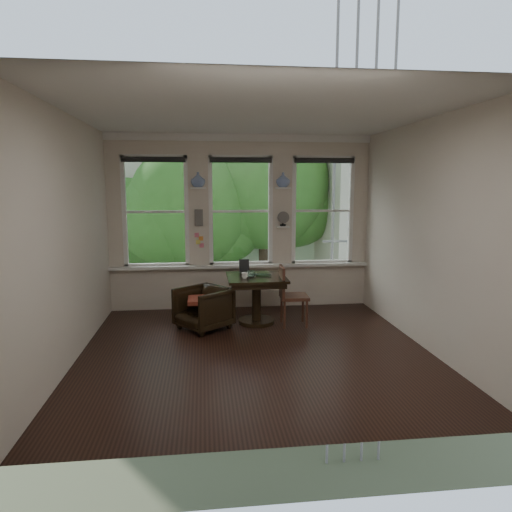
{
  "coord_description": "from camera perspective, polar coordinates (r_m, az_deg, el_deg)",
  "views": [
    {
      "loc": [
        -0.65,
        -5.68,
        2.14
      ],
      "look_at": [
        0.11,
        0.9,
        1.12
      ],
      "focal_mm": 32.0,
      "sensor_mm": 36.0,
      "label": 1
    }
  ],
  "objects": [
    {
      "name": "laptop",
      "position": [
        7.05,
        0.52,
        -2.47
      ],
      "size": [
        0.38,
        0.29,
        0.03
      ],
      "primitive_type": "imported",
      "rotation": [
        0.0,
        0.0,
        -0.24
      ],
      "color": "black",
      "rests_on": "table"
    },
    {
      "name": "vase_right",
      "position": [
        7.95,
        3.4,
        9.48
      ],
      "size": [
        0.24,
        0.24,
        0.25
      ],
      "primitive_type": "imported",
      "color": "silver",
      "rests_on": "shelf_right"
    },
    {
      "name": "ground",
      "position": [
        6.1,
        -0.08,
        -11.75
      ],
      "size": [
        4.5,
        4.5,
        0.0
      ],
      "primitive_type": "plane",
      "color": "black",
      "rests_on": "ground"
    },
    {
      "name": "tablet",
      "position": [
        7.33,
        -1.49,
        -1.27
      ],
      "size": [
        0.16,
        0.08,
        0.22
      ],
      "primitive_type": "cube",
      "rotation": [
        -0.26,
        0.0,
        0.02
      ],
      "color": "black",
      "rests_on": "table"
    },
    {
      "name": "window_left",
      "position": [
        7.98,
        -12.41,
        5.42
      ],
      "size": [
        1.1,
        0.12,
        1.9
      ],
      "primitive_type": null,
      "color": "white",
      "rests_on": "ground"
    },
    {
      "name": "cushion_red",
      "position": [
        6.89,
        -6.63,
        -5.47
      ],
      "size": [
        0.45,
        0.45,
        0.06
      ],
      "primitive_type": "cube",
      "color": "maroon",
      "rests_on": "armchair_left"
    },
    {
      "name": "mug",
      "position": [
        6.91,
        -1.43,
        -2.45
      ],
      "size": [
        0.1,
        0.1,
        0.09
      ],
      "primitive_type": "imported",
      "rotation": [
        0.0,
        0.0,
        0.03
      ],
      "color": "white",
      "rests_on": "table"
    },
    {
      "name": "armchair_left",
      "position": [
        6.93,
        -6.61,
        -6.51
      ],
      "size": [
        0.97,
        0.97,
        0.64
      ],
      "primitive_type": "imported",
      "rotation": [
        0.0,
        0.0,
        -0.89
      ],
      "color": "black",
      "rests_on": "ground"
    },
    {
      "name": "drinking_glass",
      "position": [
        6.98,
        -0.62,
        -2.28
      ],
      "size": [
        0.16,
        0.16,
        0.1
      ],
      "primitive_type": "imported",
      "rotation": [
        0.0,
        0.0,
        -0.26
      ],
      "color": "white",
      "rests_on": "table"
    },
    {
      "name": "intercom",
      "position": [
        7.88,
        -7.17,
        4.79
      ],
      "size": [
        0.14,
        0.06,
        0.28
      ],
      "primitive_type": "cube",
      "color": "#59544F",
      "rests_on": "ground"
    },
    {
      "name": "side_chair_right",
      "position": [
        7.06,
        4.78,
        -5.02
      ],
      "size": [
        0.44,
        0.44,
        0.92
      ],
      "primitive_type": null,
      "rotation": [
        0.0,
        0.0,
        1.53
      ],
      "color": "#3F2116",
      "rests_on": "ground"
    },
    {
      "name": "vase_left",
      "position": [
        7.83,
        -7.26,
        9.44
      ],
      "size": [
        0.24,
        0.24,
        0.25
      ],
      "primitive_type": "imported",
      "color": "silver",
      "rests_on": "shelf_left"
    },
    {
      "name": "wall_back",
      "position": [
        7.98,
        -1.92,
        4.18
      ],
      "size": [
        4.5,
        0.0,
        4.5
      ],
      "primitive_type": "plane",
      "rotation": [
        1.57,
        0.0,
        0.0
      ],
      "color": "beige",
      "rests_on": "ground"
    },
    {
      "name": "table",
      "position": [
        7.15,
        0.05,
        -5.5
      ],
      "size": [
        0.9,
        0.9,
        0.75
      ],
      "primitive_type": null,
      "color": "black",
      "rests_on": "ground"
    },
    {
      "name": "desk_fan",
      "position": [
        7.95,
        3.38,
        4.37
      ],
      "size": [
        0.2,
        0.2,
        0.24
      ],
      "primitive_type": null,
      "color": "#59544F",
      "rests_on": "ground"
    },
    {
      "name": "window_right",
      "position": [
        8.21,
        8.26,
        5.62
      ],
      "size": [
        1.1,
        0.12,
        1.9
      ],
      "primitive_type": null,
      "color": "white",
      "rests_on": "ground"
    },
    {
      "name": "wall_left",
      "position": [
        5.93,
        -22.23,
        1.94
      ],
      "size": [
        0.0,
        4.5,
        4.5
      ],
      "primitive_type": "plane",
      "rotation": [
        1.57,
        0.0,
        1.57
      ],
      "color": "beige",
      "rests_on": "ground"
    },
    {
      "name": "shelf_left",
      "position": [
        7.83,
        -7.24,
        8.42
      ],
      "size": [
        0.26,
        0.16,
        0.03
      ],
      "primitive_type": "cube",
      "color": "white",
      "rests_on": "ground"
    },
    {
      "name": "wall_front",
      "position": [
        3.55,
        4.06,
        -1.64
      ],
      "size": [
        4.5,
        0.0,
        4.5
      ],
      "primitive_type": "plane",
      "rotation": [
        -1.57,
        0.0,
        0.0
      ],
      "color": "beige",
      "rests_on": "ground"
    },
    {
      "name": "papers",
      "position": [
        7.18,
        -0.84,
        -2.37
      ],
      "size": [
        0.27,
        0.33,
        0.0
      ],
      "primitive_type": "cube",
      "rotation": [
        0.0,
        0.0,
        -0.17
      ],
      "color": "silver",
      "rests_on": "table"
    },
    {
      "name": "sticky_notes",
      "position": [
        7.91,
        -7.12,
        2.26
      ],
      "size": [
        0.16,
        0.01,
        0.24
      ],
      "primitive_type": null,
      "color": "pink",
      "rests_on": "ground"
    },
    {
      "name": "shelf_right",
      "position": [
        7.95,
        3.39,
        8.48
      ],
      "size": [
        0.26,
        0.16,
        0.03
      ],
      "primitive_type": "cube",
      "color": "white",
      "rests_on": "ground"
    },
    {
      "name": "wall_right",
      "position": [
        6.41,
        20.36,
        2.5
      ],
      "size": [
        0.0,
        4.5,
        4.5
      ],
      "primitive_type": "plane",
      "rotation": [
        1.57,
        0.0,
        -1.57
      ],
      "color": "beige",
      "rests_on": "ground"
    },
    {
      "name": "window_center",
      "position": [
        7.97,
        -1.93,
        5.61
      ],
      "size": [
        1.1,
        0.12,
        1.9
      ],
      "primitive_type": null,
      "color": "white",
      "rests_on": "ground"
    },
    {
      "name": "ceiling",
      "position": [
        5.78,
        -0.08,
        17.34
      ],
      "size": [
        4.5,
        4.5,
        0.0
      ],
      "primitive_type": "plane",
      "rotation": [
        3.14,
        0.0,
        0.0
      ],
      "color": "silver",
      "rests_on": "ground"
    }
  ]
}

